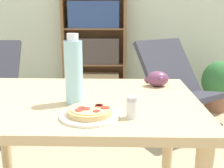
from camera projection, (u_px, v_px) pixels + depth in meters
wall_back at (94, 1)px, 3.70m from camera, size 8.00×0.05×2.60m
dining_table at (76, 124)px, 1.28m from camera, size 1.09×0.78×0.78m
pizza_on_plate at (90, 113)px, 1.03m from camera, size 0.22×0.22×0.04m
grape_bunch at (157, 79)px, 1.45m from camera, size 0.13×0.11×0.08m
drink_bottle at (74, 71)px, 1.16m from camera, size 0.08×0.08×0.29m
salt_shaker at (132, 108)px, 1.01m from camera, size 0.04×0.04×0.08m
lounge_chair_far at (178, 102)px, 2.79m from camera, size 0.88×0.97×0.88m
bookshelf at (95, 49)px, 3.70m from camera, size 0.83×0.25×1.43m
potted_plant_floor at (218, 84)px, 3.33m from camera, size 0.39×0.33×0.60m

